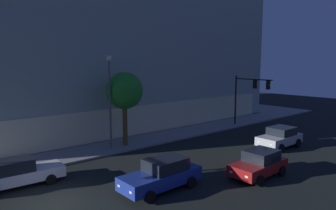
% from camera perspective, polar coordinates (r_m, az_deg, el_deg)
% --- Properties ---
extents(ground_plane, '(120.00, 120.00, 0.00)m').
position_cam_1_polar(ground_plane, '(17.06, -20.43, -17.21)').
color(ground_plane, black).
extents(modern_building, '(35.81, 26.99, 19.85)m').
position_cam_1_polar(modern_building, '(42.40, -12.99, 11.40)').
color(modern_building, '#4C4C51').
rests_on(modern_building, ground).
extents(traffic_light_far_corner, '(0.37, 4.64, 5.50)m').
position_cam_1_polar(traffic_light_far_corner, '(34.39, 14.81, 2.63)').
color(traffic_light_far_corner, black).
rests_on(traffic_light_far_corner, sidewalk_corner).
extents(street_lamp_sidewalk, '(0.44, 0.44, 7.48)m').
position_cam_1_polar(street_lamp_sidewalk, '(24.70, -10.72, 2.60)').
color(street_lamp_sidewalk, '#575757').
rests_on(street_lamp_sidewalk, sidewalk_corner).
extents(sidewalk_tree, '(3.09, 3.09, 6.17)m').
position_cam_1_polar(sidewalk_tree, '(25.87, -8.06, 2.53)').
color(sidewalk_tree, brown).
rests_on(sidewalk_tree, sidewalk_corner).
extents(car_white, '(4.86, 2.11, 1.64)m').
position_cam_1_polar(car_white, '(20.06, -26.05, -11.22)').
color(car_white, silver).
rests_on(car_white, ground).
extents(car_blue, '(4.83, 2.10, 1.74)m').
position_cam_1_polar(car_blue, '(17.70, -1.11, -12.71)').
color(car_blue, navy).
rests_on(car_blue, ground).
extents(car_red, '(4.10, 2.08, 1.64)m').
position_cam_1_polar(car_red, '(20.41, 16.50, -10.35)').
color(car_red, maroon).
rests_on(car_red, ground).
extents(car_silver, '(4.26, 2.23, 1.70)m').
position_cam_1_polar(car_silver, '(27.69, 19.99, -5.61)').
color(car_silver, '#B7BABF').
rests_on(car_silver, ground).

